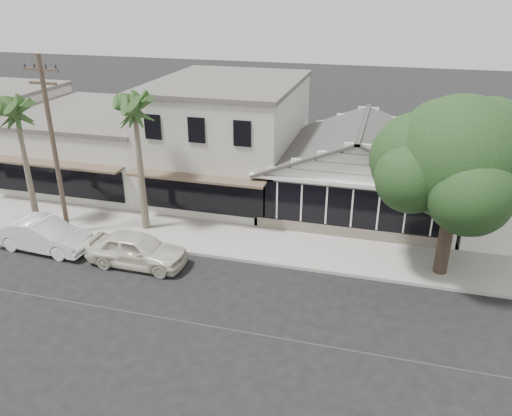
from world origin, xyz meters
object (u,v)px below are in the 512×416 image
(shade_tree, at_px, (456,160))
(car_1, at_px, (44,235))
(car_0, at_px, (137,249))
(utility_pole, at_px, (54,145))

(shade_tree, bearing_deg, car_1, -171.17)
(car_0, xyz_separation_m, car_1, (-5.00, 0.15, -0.01))
(car_1, bearing_deg, shade_tree, -77.75)
(utility_pole, distance_m, car_1, 4.33)
(utility_pole, height_order, car_1, utility_pole)
(car_0, distance_m, shade_tree, 14.29)
(utility_pole, xyz_separation_m, car_1, (-0.14, -1.62, -4.01))
(utility_pole, height_order, shade_tree, utility_pole)
(utility_pole, distance_m, shade_tree, 18.15)
(car_0, bearing_deg, car_1, 88.87)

